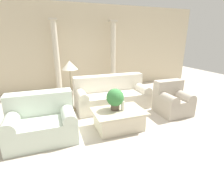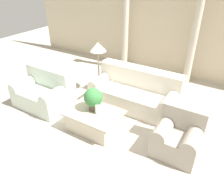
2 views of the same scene
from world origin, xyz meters
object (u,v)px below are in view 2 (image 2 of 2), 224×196
Objects in this scene: coffee_table at (94,120)px; potted_plant at (93,98)px; floor_lamp at (98,50)px; loveseat at (45,91)px; armchair at (179,134)px; sofa_long at (136,92)px.

potted_plant is (-0.06, 0.08, 0.49)m from coffee_table.
potted_plant is 1.63m from floor_lamp.
potted_plant is at bearing 123.97° from coffee_table.
armchair is (3.35, 0.13, -0.00)m from loveseat.
loveseat is 3.35m from armchair.
potted_plant is (1.58, -0.10, 0.34)m from loveseat.
coffee_table is 1.30× the size of armchair.
sofa_long is 1.52× the size of floor_lamp.
armchair reaches higher than coffee_table.
potted_plant is 0.35× the size of floor_lamp.
sofa_long reaches higher than armchair.
armchair is at bearing 2.21° from loveseat.
coffee_table is at bearing -6.43° from loveseat.
floor_lamp is (0.79, 1.23, 0.85)m from loveseat.
sofa_long is 1.62× the size of loveseat.
potted_plant is at bearing -59.36° from floor_lamp.
floor_lamp reaches higher than potted_plant.
floor_lamp is at bearing 120.64° from potted_plant.
potted_plant is at bearing -106.21° from sofa_long.
floor_lamp is at bearing 176.11° from sofa_long.
coffee_table is at bearing -169.63° from armchair.
loveseat reaches higher than coffee_table.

